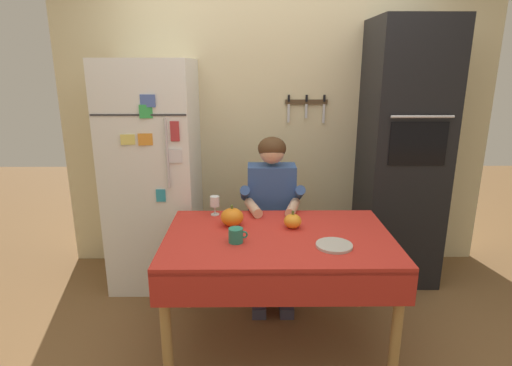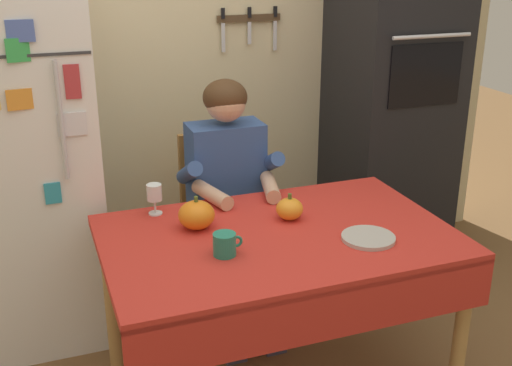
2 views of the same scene
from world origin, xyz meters
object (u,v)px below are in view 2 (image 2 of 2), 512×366
dining_table (280,254)px  wine_glass (154,194)px  chair_behind_person (220,214)px  seated_person (230,186)px  refrigerator (19,158)px  pumpkin_large (197,215)px  coffee_mug (225,244)px  pumpkin_medium (289,209)px  serving_tray (368,238)px  wall_oven (392,92)px

dining_table → wine_glass: size_ratio=10.35×
chair_behind_person → seated_person: size_ratio=0.75×
seated_person → wine_glass: size_ratio=9.21×
refrigerator → chair_behind_person: size_ratio=1.94×
pumpkin_large → coffee_mug: bearing=-82.4°
pumpkin_medium → serving_tray: pumpkin_medium is taller
pumpkin_large → serving_tray: bearing=-29.2°
dining_table → pumpkin_large: 0.38m
seated_person → pumpkin_large: seated_person is taller
dining_table → coffee_mug: size_ratio=12.22×
refrigerator → pumpkin_large: (0.66, -0.70, -0.10)m
pumpkin_medium → coffee_mug: bearing=-147.9°
seated_person → wine_glass: 0.47m
wall_oven → dining_table: wall_oven is taller
coffee_mug → refrigerator: bearing=125.6°
seated_person → serving_tray: (0.33, -0.76, 0.01)m
wall_oven → dining_table: 1.45m
dining_table → coffee_mug: (-0.26, -0.08, 0.13)m
chair_behind_person → seated_person: 0.29m
chair_behind_person → wine_glass: bearing=-135.3°
refrigerator → chair_behind_person: refrigerator is taller
serving_tray → coffee_mug: bearing=173.1°
wall_oven → pumpkin_large: bearing=-151.3°
wall_oven → pumpkin_medium: bearing=-140.6°
coffee_mug → chair_behind_person: bearing=74.5°
wall_oven → seated_person: (-1.06, -0.32, -0.31)m
dining_table → chair_behind_person: chair_behind_person is taller
refrigerator → coffee_mug: size_ratio=15.71×
refrigerator → wine_glass: refrigerator is taller
pumpkin_large → pumpkin_medium: (0.39, -0.05, -0.01)m
pumpkin_medium → serving_tray: size_ratio=0.54×
wine_glass → pumpkin_medium: wine_glass is taller
wine_glass → pumpkin_medium: 0.58m
pumpkin_large → pumpkin_medium: size_ratio=1.30×
pumpkin_large → wine_glass: bearing=122.7°
refrigerator → seated_person: bearing=-16.6°
coffee_mug → wine_glass: (-0.17, 0.47, 0.05)m
refrigerator → chair_behind_person: 1.02m
refrigerator → pumpkin_medium: (1.05, -0.74, -0.11)m
refrigerator → serving_tray: (1.26, -1.04, -0.15)m
coffee_mug → pumpkin_medium: pumpkin_medium is taller
coffee_mug → pumpkin_medium: bearing=32.1°
coffee_mug → pumpkin_large: bearing=97.6°
coffee_mug → pumpkin_large: pumpkin_large is taller
refrigerator → coffee_mug: bearing=-54.4°
chair_behind_person → wall_oven: bearing=7.0°
dining_table → seated_person: bearing=91.3°
wall_oven → wine_glass: 1.58m
wall_oven → wine_glass: wall_oven is taller
refrigerator → pumpkin_medium: bearing=-35.3°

